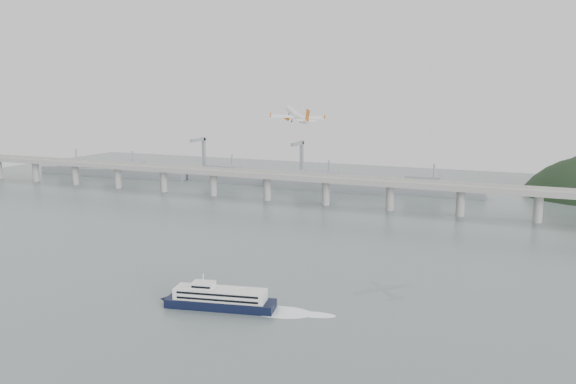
% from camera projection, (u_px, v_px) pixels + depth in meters
% --- Properties ---
extents(ground, '(900.00, 900.00, 0.00)m').
position_uv_depth(ground, '(238.00, 295.00, 241.18)').
color(ground, slate).
rests_on(ground, ground).
extents(bridge, '(800.00, 22.00, 23.90)m').
position_uv_depth(bridge, '(362.00, 185.00, 419.71)').
color(bridge, gray).
rests_on(bridge, ground).
extents(distant_fleet, '(453.00, 60.90, 40.00)m').
position_uv_depth(distant_fleet, '(225.00, 176.00, 540.15)').
color(distant_fleet, slate).
rests_on(distant_fleet, ground).
extents(ferry, '(72.65, 23.72, 13.83)m').
position_uv_depth(ferry, '(220.00, 299.00, 226.29)').
color(ferry, black).
rests_on(ferry, ground).
extents(airliner, '(25.44, 26.55, 10.46)m').
position_uv_depth(airliner, '(297.00, 115.00, 283.33)').
color(airliner, white).
rests_on(airliner, ground).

